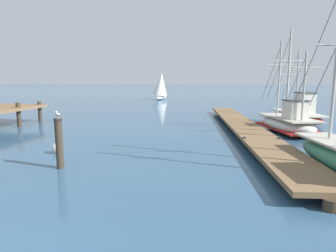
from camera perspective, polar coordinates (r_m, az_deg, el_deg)
name	(u,v)px	position (r m, az deg, el deg)	size (l,w,h in m)	color
floating_dock	(243,126)	(18.14, 14.75, 0.02)	(2.79, 21.93, 0.53)	brown
fishing_boat_1	(288,122)	(18.80, 22.75, 0.69)	(3.13, 6.44, 6.11)	silver
fishing_boat_3	(298,114)	(23.94, 24.42, 2.23)	(3.00, 7.75, 5.65)	#AD2823
mooring_piling	(59,143)	(10.89, -20.82, -3.12)	(0.30, 0.30, 1.79)	#3D3023
perched_seagull	(57,114)	(10.73, -21.11, 2.16)	(0.30, 0.30, 0.27)	gold
mooring_buoy	(57,148)	(13.30, -21.12, -4.11)	(0.46, 0.46, 0.53)	silver
distant_sailboat	(161,86)	(47.16, -1.45, 7.99)	(3.03, 4.88, 4.87)	silver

